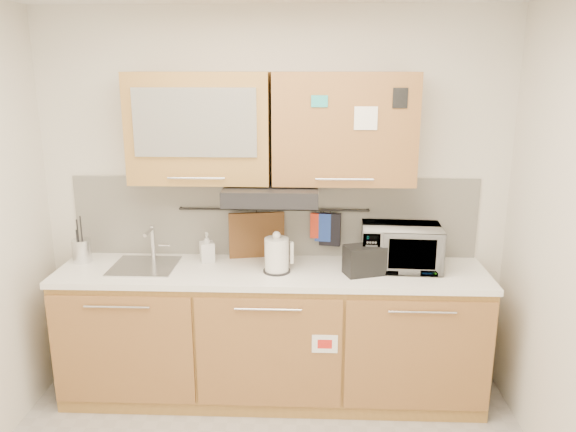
{
  "coord_description": "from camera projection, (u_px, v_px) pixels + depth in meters",
  "views": [
    {
      "loc": [
        0.25,
        -2.28,
        2.21
      ],
      "look_at": [
        0.11,
        1.05,
        1.32
      ],
      "focal_mm": 35.0,
      "sensor_mm": 36.0,
      "label": 1
    }
  ],
  "objects": [
    {
      "name": "wall_back",
      "position": [
        274.0,
        202.0,
        3.89
      ],
      "size": [
        3.2,
        0.0,
        3.2
      ],
      "primitive_type": "plane",
      "rotation": [
        1.57,
        0.0,
        0.0
      ],
      "color": "silver",
      "rests_on": "ground"
    },
    {
      "name": "base_cabinet",
      "position": [
        272.0,
        340.0,
        3.83
      ],
      "size": [
        2.8,
        0.64,
        0.88
      ],
      "color": "#B0823E",
      "rests_on": "floor"
    },
    {
      "name": "countertop",
      "position": [
        271.0,
        272.0,
        3.7
      ],
      "size": [
        2.82,
        0.62,
        0.04
      ],
      "primitive_type": "cube",
      "color": "white",
      "rests_on": "base_cabinet"
    },
    {
      "name": "backsplash",
      "position": [
        274.0,
        217.0,
        3.91
      ],
      "size": [
        2.8,
        0.02,
        0.56
      ],
      "primitive_type": "cube",
      "color": "silver",
      "rests_on": "countertop"
    },
    {
      "name": "upper_cabinets",
      "position": [
        271.0,
        128.0,
        3.59
      ],
      "size": [
        1.82,
        0.37,
        0.7
      ],
      "color": "#B0823E",
      "rests_on": "wall_back"
    },
    {
      "name": "range_hood",
      "position": [
        272.0,
        193.0,
        3.62
      ],
      "size": [
        0.6,
        0.46,
        0.1
      ],
      "primitive_type": "cube",
      "color": "black",
      "rests_on": "upper_cabinets"
    },
    {
      "name": "sink",
      "position": [
        145.0,
        266.0,
        3.74
      ],
      "size": [
        0.42,
        0.4,
        0.26
      ],
      "color": "silver",
      "rests_on": "countertop"
    },
    {
      "name": "utensil_rail",
      "position": [
        274.0,
        210.0,
        3.86
      ],
      "size": [
        1.3,
        0.02,
        0.02
      ],
      "primitive_type": "cylinder",
      "rotation": [
        0.0,
        1.57,
        0.0
      ],
      "color": "black",
      "rests_on": "backsplash"
    },
    {
      "name": "utensil_crock",
      "position": [
        82.0,
        250.0,
        3.82
      ],
      "size": [
        0.14,
        0.14,
        0.32
      ],
      "rotation": [
        0.0,
        0.0,
        -0.08
      ],
      "color": "silver",
      "rests_on": "countertop"
    },
    {
      "name": "kettle",
      "position": [
        277.0,
        256.0,
        3.62
      ],
      "size": [
        0.21,
        0.19,
        0.27
      ],
      "rotation": [
        0.0,
        0.0,
        0.29
      ],
      "color": "silver",
      "rests_on": "countertop"
    },
    {
      "name": "toaster",
      "position": [
        364.0,
        260.0,
        3.58
      ],
      "size": [
        0.28,
        0.22,
        0.19
      ],
      "rotation": [
        0.0,
        0.0,
        0.32
      ],
      "color": "black",
      "rests_on": "countertop"
    },
    {
      "name": "microwave",
      "position": [
        401.0,
        247.0,
        3.69
      ],
      "size": [
        0.53,
        0.38,
        0.28
      ],
      "primitive_type": "imported",
      "rotation": [
        0.0,
        0.0,
        -0.06
      ],
      "color": "#999999",
      "rests_on": "countertop"
    },
    {
      "name": "soap_bottle",
      "position": [
        207.0,
        247.0,
        3.82
      ],
      "size": [
        0.12,
        0.12,
        0.2
      ],
      "primitive_type": "imported",
      "rotation": [
        0.0,
        0.0,
        0.35
      ],
      "color": "#999999",
      "rests_on": "countertop"
    },
    {
      "name": "cutting_board",
      "position": [
        257.0,
        246.0,
        3.91
      ],
      "size": [
        0.38,
        0.1,
        0.48
      ],
      "primitive_type": "cube",
      "rotation": [
        0.0,
        0.0,
        0.2
      ],
      "color": "brown",
      "rests_on": "utensil_rail"
    },
    {
      "name": "oven_mitt",
      "position": [
        324.0,
        227.0,
        3.86
      ],
      "size": [
        0.12,
        0.05,
        0.2
      ],
      "primitive_type": "cube",
      "rotation": [
        0.0,
        0.0,
        -0.14
      ],
      "color": "#213E9B",
      "rests_on": "utensil_rail"
    },
    {
      "name": "dark_pouch",
      "position": [
        330.0,
        229.0,
        3.86
      ],
      "size": [
        0.15,
        0.07,
        0.23
      ],
      "primitive_type": "cube",
      "rotation": [
        0.0,
        0.0,
        -0.2
      ],
      "color": "black",
      "rests_on": "utensil_rail"
    },
    {
      "name": "pot_holder",
      "position": [
        321.0,
        226.0,
        3.86
      ],
      "size": [
        0.14,
        0.03,
        0.18
      ],
      "primitive_type": "cube",
      "rotation": [
        0.0,
        0.0,
        -0.07
      ],
      "color": "red",
      "rests_on": "utensil_rail"
    }
  ]
}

